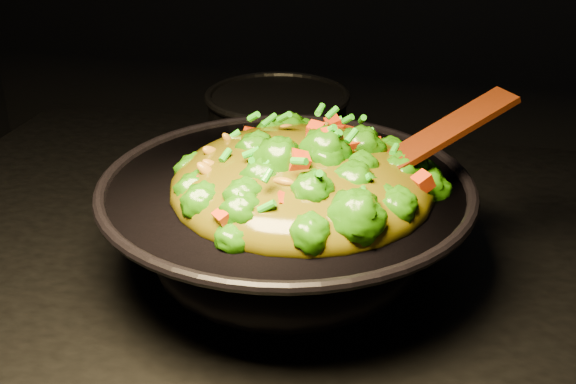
% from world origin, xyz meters
% --- Properties ---
extents(wok, '(0.52, 0.52, 0.13)m').
position_xyz_m(wok, '(0.03, -0.06, 0.96)').
color(wok, black).
rests_on(wok, stovetop).
extents(stir_fry, '(0.36, 0.36, 0.11)m').
position_xyz_m(stir_fry, '(0.05, -0.07, 1.08)').
color(stir_fry, '#236607').
rests_on(stir_fry, wok).
extents(spatula, '(0.24, 0.20, 0.12)m').
position_xyz_m(spatula, '(0.17, -0.04, 1.07)').
color(spatula, '#3D1509').
rests_on(spatula, wok).
extents(back_pot, '(0.28, 0.28, 0.13)m').
position_xyz_m(back_pot, '(-0.07, 0.26, 0.97)').
color(back_pot, black).
rests_on(back_pot, stovetop).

